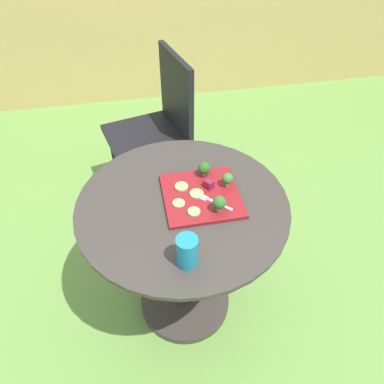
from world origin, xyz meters
TOP-DOWN VIEW (x-y plane):
  - ground_plane at (0.00, 0.00)m, footprint 12.00×12.00m
  - bamboo_fence at (0.00, 2.15)m, footprint 8.00×0.08m
  - patio_table at (0.00, 0.00)m, footprint 0.80×0.80m
  - patio_chair at (0.01, 0.88)m, footprint 0.53×0.53m
  - salad_plate at (0.08, 0.02)m, footprint 0.29×0.29m
  - drinking_glass at (-0.03, -0.27)m, footprint 0.07×0.07m
  - fork at (0.10, -0.02)m, footprint 0.12×0.12m
  - broccoli_floret_0 at (0.11, 0.13)m, footprint 0.05×0.05m
  - broccoli_floret_1 at (0.18, 0.05)m, footprint 0.04×0.04m
  - broccoli_floret_2 at (0.12, -0.08)m, footprint 0.05×0.05m
  - cucumber_slice_0 at (0.01, 0.07)m, footprint 0.05×0.05m
  - cucumber_slice_1 at (0.06, 0.02)m, footprint 0.05×0.05m
  - cucumber_slice_2 at (0.03, -0.07)m, footprint 0.05×0.05m
  - cucumber_slice_3 at (-0.02, -0.02)m, footprint 0.05×0.05m
  - beet_chunk_0 at (0.11, 0.05)m, footprint 0.04×0.04m

SIDE VIEW (x-z plane):
  - ground_plane at x=0.00m, z-range 0.00..0.00m
  - patio_table at x=0.00m, z-range 0.07..0.78m
  - patio_chair at x=0.01m, z-range 0.08..0.98m
  - bamboo_fence at x=0.00m, z-range 0.00..1.42m
  - salad_plate at x=0.08m, z-range 0.72..0.73m
  - fork at x=0.10m, z-range 0.73..0.74m
  - cucumber_slice_3 at x=-0.02m, z-range 0.73..0.74m
  - cucumber_slice_1 at x=0.06m, z-range 0.73..0.74m
  - cucumber_slice_2 at x=0.03m, z-range 0.73..0.74m
  - cucumber_slice_0 at x=0.01m, z-range 0.73..0.74m
  - beet_chunk_0 at x=0.11m, z-range 0.73..0.77m
  - broccoli_floret_0 at x=0.11m, z-range 0.74..0.80m
  - broccoli_floret_1 at x=0.18m, z-range 0.74..0.80m
  - drinking_glass at x=-0.03m, z-range 0.71..0.82m
  - broccoli_floret_2 at x=0.12m, z-range 0.74..0.80m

